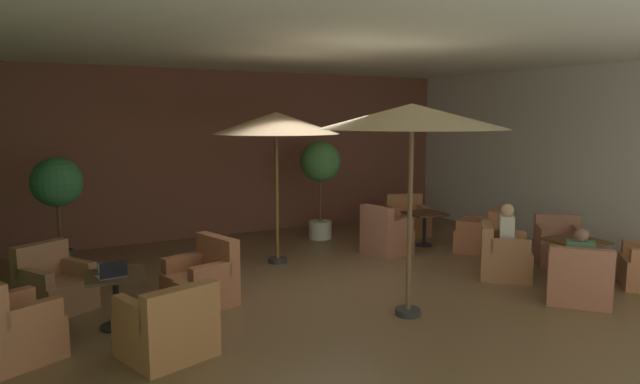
% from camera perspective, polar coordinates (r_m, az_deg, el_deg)
% --- Properties ---
extents(ground_plane, '(10.62, 8.84, 0.02)m').
position_cam_1_polar(ground_plane, '(8.27, 1.50, -9.86)').
color(ground_plane, brown).
extents(wall_back_brick, '(10.62, 0.08, 3.43)m').
position_cam_1_polar(wall_back_brick, '(11.89, -9.21, 3.90)').
color(wall_back_brick, brown).
rests_on(wall_back_brick, ground_plane).
extents(wall_right_plain, '(0.08, 8.84, 3.43)m').
position_cam_1_polar(wall_right_plain, '(11.51, 24.84, 3.16)').
color(wall_right_plain, silver).
rests_on(wall_right_plain, ground_plane).
extents(ceiling_slab, '(10.62, 8.84, 0.06)m').
position_cam_1_polar(ceiling_slab, '(7.94, 1.59, 14.75)').
color(ceiling_slab, silver).
rests_on(ceiling_slab, wall_back_brick).
extents(cafe_table_front_left, '(0.74, 0.74, 0.65)m').
position_cam_1_polar(cafe_table_front_left, '(7.10, -20.17, -9.15)').
color(cafe_table_front_left, black).
rests_on(cafe_table_front_left, ground_plane).
extents(armchair_front_left_north, '(0.95, 0.94, 0.92)m').
position_cam_1_polar(armchair_front_left_north, '(6.62, -28.93, -12.25)').
color(armchair_front_left_north, '#B5704B').
rests_on(armchair_front_left_north, ground_plane).
extents(armchair_front_left_east, '(1.01, 0.99, 0.80)m').
position_cam_1_polar(armchair_front_left_east, '(6.15, -15.26, -13.31)').
color(armchair_front_left_east, '#AD7343').
rests_on(armchair_front_left_east, ground_plane).
extents(armchair_front_left_south, '(0.94, 0.98, 0.89)m').
position_cam_1_polar(armchair_front_left_south, '(7.68, -11.91, -8.85)').
color(armchair_front_left_south, '#B26A48').
rests_on(armchair_front_left_south, ground_plane).
extents(armchair_front_left_west, '(1.02, 1.03, 0.86)m').
position_cam_1_polar(armchair_front_left_west, '(8.07, -25.56, -8.72)').
color(armchair_front_left_west, '#A4704E').
rests_on(armchair_front_left_west, ground_plane).
extents(cafe_table_front_right, '(0.77, 0.77, 0.65)m').
position_cam_1_polar(cafe_table_front_right, '(9.28, 24.65, -5.36)').
color(cafe_table_front_right, black).
rests_on(cafe_table_front_right, ground_plane).
extents(armchair_front_right_north, '(1.04, 1.05, 0.80)m').
position_cam_1_polar(armchair_front_right_north, '(8.32, 24.92, -8.27)').
color(armchair_front_right_north, '#B36B50').
rests_on(armchair_front_right_north, ground_plane).
extents(armchair_front_right_south, '(1.02, 1.02, 0.82)m').
position_cam_1_polar(armchair_front_right_south, '(10.31, 23.25, -5.09)').
color(armchair_front_right_south, '#A36A52').
rests_on(armchair_front_right_south, ground_plane).
extents(armchair_front_right_west, '(1.10, 1.10, 0.83)m').
position_cam_1_polar(armchair_front_right_west, '(9.20, 18.18, -6.34)').
color(armchair_front_right_west, '#B3774D').
rests_on(armchair_front_right_west, ground_plane).
extents(cafe_table_mid_center, '(0.73, 0.73, 0.65)m').
position_cam_1_polar(cafe_table_mid_center, '(10.96, 10.64, -2.79)').
color(cafe_table_mid_center, black).
rests_on(cafe_table_mid_center, ground_plane).
extents(armchair_mid_center_north, '(1.01, 0.99, 0.84)m').
position_cam_1_polar(armchair_mid_center_north, '(12.00, 8.89, -2.84)').
color(armchair_mid_center_north, '#B77548').
rests_on(armchair_mid_center_north, ground_plane).
extents(armchair_mid_center_east, '(0.82, 0.82, 0.91)m').
position_cam_1_polar(armchair_mid_center_east, '(10.21, 6.72, -4.49)').
color(armchair_mid_center_east, '#B26F56').
rests_on(armchair_mid_center_east, ground_plane).
extents(armchair_mid_center_south, '(1.03, 1.05, 0.82)m').
position_cam_1_polar(armchair_mid_center_south, '(10.77, 16.14, -4.30)').
color(armchair_mid_center_south, '#B46947').
rests_on(armchair_mid_center_south, ground_plane).
extents(patio_umbrella_tall_red, '(2.32, 2.32, 2.64)m').
position_cam_1_polar(patio_umbrella_tall_red, '(6.87, 9.38, 7.49)').
color(patio_umbrella_tall_red, '#2D2D2D').
rests_on(patio_umbrella_tall_red, ground_plane).
extents(patio_umbrella_center_beige, '(2.12, 2.12, 2.56)m').
position_cam_1_polar(patio_umbrella_center_beige, '(9.35, -4.51, 6.95)').
color(patio_umbrella_center_beige, '#2D2D2D').
rests_on(patio_umbrella_center_beige, ground_plane).
extents(potted_tree_left_corner, '(0.83, 0.83, 2.00)m').
position_cam_1_polar(potted_tree_left_corner, '(11.29, 0.03, 2.23)').
color(potted_tree_left_corner, silver).
rests_on(potted_tree_left_corner, ground_plane).
extents(potted_tree_mid_left, '(0.76, 0.76, 1.88)m').
position_cam_1_polar(potted_tree_mid_left, '(9.38, -25.27, 0.03)').
color(potted_tree_mid_left, '#3D332B').
rests_on(potted_tree_mid_left, ground_plane).
extents(patron_blue_shirt, '(0.40, 0.40, 0.71)m').
position_cam_1_polar(patron_blue_shirt, '(9.10, 18.54, -3.55)').
color(patron_blue_shirt, silver).
rests_on(patron_blue_shirt, ground_plane).
extents(patron_by_window, '(0.38, 0.40, 0.60)m').
position_cam_1_polar(patron_by_window, '(8.27, 25.05, -5.66)').
color(patron_by_window, '#507E5C').
rests_on(patron_by_window, ground_plane).
extents(iced_drink_cup, '(0.08, 0.08, 0.11)m').
position_cam_1_polar(iced_drink_cup, '(7.15, -21.48, -7.26)').
color(iced_drink_cup, white).
rests_on(iced_drink_cup, cafe_table_front_left).
extents(open_laptop, '(0.34, 0.27, 0.20)m').
position_cam_1_polar(open_laptop, '(6.91, -20.47, -7.76)').
color(open_laptop, '#9EA0A5').
rests_on(open_laptop, cafe_table_front_left).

